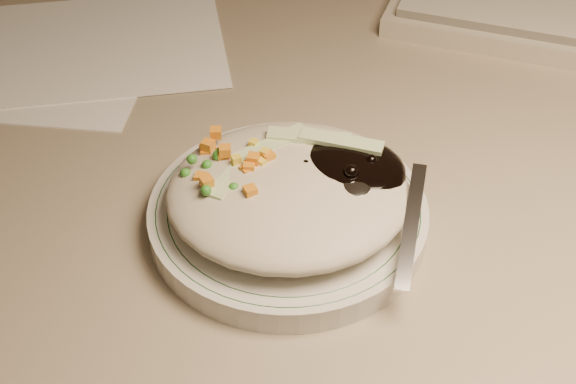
{
  "coord_description": "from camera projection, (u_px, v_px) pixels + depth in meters",
  "views": [
    {
      "loc": [
        -0.14,
        0.73,
        1.2
      ],
      "look_at": [
        -0.1,
        1.2,
        0.78
      ],
      "focal_mm": 50.0,
      "sensor_mm": 36.0,
      "label": 1
    }
  ],
  "objects": [
    {
      "name": "plate_rim",
      "position": [
        288.0,
        207.0,
        0.64
      ],
      "size": [
        0.21,
        0.21,
        0.0
      ],
      "color": "#144723",
      "rests_on": "plate"
    },
    {
      "name": "plate",
      "position": [
        288.0,
        216.0,
        0.65
      ],
      "size": [
        0.23,
        0.23,
        0.02
      ],
      "primitive_type": "cylinder",
      "color": "silver",
      "rests_on": "desk"
    },
    {
      "name": "papers",
      "position": [
        47.0,
        54.0,
        0.85
      ],
      "size": [
        0.4,
        0.27,
        0.0
      ],
      "color": "white",
      "rests_on": "desk"
    },
    {
      "name": "meal",
      "position": [
        294.0,
        187.0,
        0.63
      ],
      "size": [
        0.21,
        0.19,
        0.05
      ],
      "color": "#B6AB94",
      "rests_on": "plate"
    },
    {
      "name": "desk",
      "position": [
        363.0,
        236.0,
        0.93
      ],
      "size": [
        1.4,
        0.7,
        0.74
      ],
      "color": "gray",
      "rests_on": "ground"
    }
  ]
}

